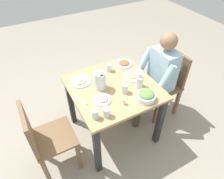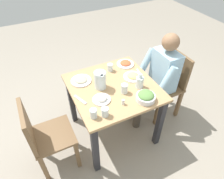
# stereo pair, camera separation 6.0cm
# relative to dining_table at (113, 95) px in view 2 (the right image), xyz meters

# --- Properties ---
(ground_plane) EXTENTS (8.00, 8.00, 0.00)m
(ground_plane) POSITION_rel_dining_table_xyz_m (0.00, 0.00, -0.61)
(ground_plane) COLOR gray
(dining_table) EXTENTS (0.88, 0.88, 0.74)m
(dining_table) POSITION_rel_dining_table_xyz_m (0.00, 0.00, 0.00)
(dining_table) COLOR tan
(dining_table) RESTS_ON ground_plane
(chair_near) EXTENTS (0.40, 0.40, 0.88)m
(chair_near) POSITION_rel_dining_table_xyz_m (0.02, -0.80, -0.11)
(chair_near) COLOR brown
(chair_near) RESTS_ON ground_plane
(chair_far) EXTENTS (0.40, 0.40, 0.88)m
(chair_far) POSITION_rel_dining_table_xyz_m (-0.10, 0.80, -0.11)
(chair_far) COLOR brown
(chair_far) RESTS_ON ground_plane
(diner_near) EXTENTS (0.48, 0.53, 1.17)m
(diner_near) POSITION_rel_dining_table_xyz_m (0.02, -0.59, 0.03)
(diner_near) COLOR #9EC6E0
(diner_near) RESTS_ON ground_plane
(water_pitcher) EXTENTS (0.16, 0.12, 0.19)m
(water_pitcher) POSITION_rel_dining_table_xyz_m (0.05, 0.12, 0.23)
(water_pitcher) COLOR silver
(water_pitcher) RESTS_ON dining_table
(salad_bowl) EXTENTS (0.19, 0.19, 0.09)m
(salad_bowl) POSITION_rel_dining_table_xyz_m (-0.32, -0.19, 0.17)
(salad_bowl) COLOR white
(salad_bowl) RESTS_ON dining_table
(plate_rice_curry) EXTENTS (0.20, 0.20, 0.04)m
(plate_rice_curry) POSITION_rel_dining_table_xyz_m (0.29, -0.31, 0.14)
(plate_rice_curry) COLOR white
(plate_rice_curry) RESTS_ON dining_table
(plate_yoghurt) EXTENTS (0.18, 0.18, 0.05)m
(plate_yoghurt) POSITION_rel_dining_table_xyz_m (-0.13, 0.19, 0.15)
(plate_yoghurt) COLOR white
(plate_yoghurt) RESTS_ON dining_table
(plate_beans) EXTENTS (0.22, 0.22, 0.04)m
(plate_beans) POSITION_rel_dining_table_xyz_m (0.23, 0.27, 0.14)
(plate_beans) COLOR white
(plate_beans) RESTS_ON dining_table
(plate_fries) EXTENTS (0.21, 0.21, 0.04)m
(plate_fries) POSITION_rel_dining_table_xyz_m (0.04, -0.26, 0.15)
(plate_fries) COLOR white
(plate_fries) RESTS_ON dining_table
(water_glass_center) EXTENTS (0.07, 0.07, 0.10)m
(water_glass_center) POSITION_rel_dining_table_xyz_m (-0.13, -0.06, 0.18)
(water_glass_center) COLOR silver
(water_glass_center) RESTS_ON dining_table
(water_glass_by_pitcher) EXTENTS (0.06, 0.06, 0.09)m
(water_glass_by_pitcher) POSITION_rel_dining_table_xyz_m (0.26, -0.09, 0.17)
(water_glass_by_pitcher) COLOR silver
(water_glass_by_pitcher) RESTS_ON dining_table
(water_glass_far_right) EXTENTS (0.06, 0.06, 0.09)m
(water_glass_far_right) POSITION_rel_dining_table_xyz_m (-0.30, 0.34, 0.17)
(water_glass_far_right) COLOR silver
(water_glass_far_right) RESTS_ON dining_table
(water_glass_near_right) EXTENTS (0.07, 0.07, 0.09)m
(water_glass_near_right) POSITION_rel_dining_table_xyz_m (-0.33, 0.24, 0.17)
(water_glass_near_right) COLOR silver
(water_glass_near_right) RESTS_ON dining_table
(oil_carafe) EXTENTS (0.08, 0.08, 0.16)m
(oil_carafe) POSITION_rel_dining_table_xyz_m (-0.13, -0.24, 0.19)
(oil_carafe) COLOR silver
(oil_carafe) RESTS_ON dining_table
(salt_shaker) EXTENTS (0.03, 0.03, 0.05)m
(salt_shaker) POSITION_rel_dining_table_xyz_m (-0.27, 0.03, 0.16)
(salt_shaker) COLOR white
(salt_shaker) RESTS_ON dining_table
(fork_near) EXTENTS (0.17, 0.09, 0.01)m
(fork_near) POSITION_rel_dining_table_xyz_m (-0.04, 0.38, 0.13)
(fork_near) COLOR silver
(fork_near) RESTS_ON dining_table
(knife_near) EXTENTS (0.19, 0.05, 0.01)m
(knife_near) POSITION_rel_dining_table_xyz_m (0.06, -0.37, 0.13)
(knife_near) COLOR silver
(knife_near) RESTS_ON dining_table
(fork_far) EXTENTS (0.17, 0.03, 0.01)m
(fork_far) POSITION_rel_dining_table_xyz_m (0.28, -0.32, 0.13)
(fork_far) COLOR silver
(fork_far) RESTS_ON dining_table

